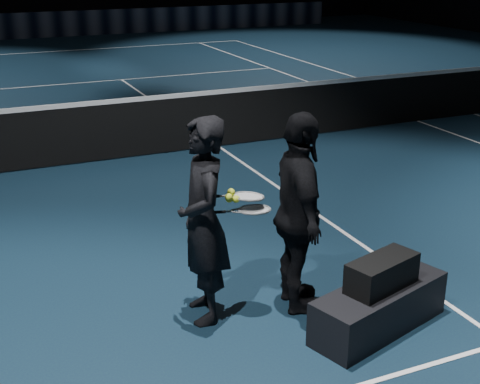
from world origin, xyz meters
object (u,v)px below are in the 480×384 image
object	(u,v)px
player_b	(299,214)
racket_upper	(248,196)
player_bench	(379,308)
racket_lower	(255,210)
racket_bag	(382,273)
tennis_balls	(232,197)
player_a	(203,221)

from	to	relation	value
player_b	racket_upper	size ratio (longest dim) A/B	2.70
player_bench	racket_lower	xyz separation A→B (m)	(-0.86, 0.72, 0.79)
racket_bag	player_b	world-z (taller)	player_b
player_b	tennis_balls	xyz separation A→B (m)	(-0.58, 0.14, 0.20)
racket_bag	player_a	distance (m)	1.58
player_b	racket_upper	distance (m)	0.49
player_b	racket_upper	world-z (taller)	player_b
player_bench	racket_bag	bearing A→B (deg)	0.00
tennis_balls	racket_bag	bearing A→B (deg)	-36.11
racket_lower	tennis_balls	size ratio (longest dim) A/B	5.67
racket_upper	tennis_balls	distance (m)	0.15
player_a	racket_bag	bearing A→B (deg)	66.86
player_bench	racket_lower	distance (m)	1.37
player_b	racket_lower	distance (m)	0.41
player_a	tennis_balls	size ratio (longest dim) A/B	15.31
racket_bag	player_b	distance (m)	0.87
racket_lower	racket_upper	size ratio (longest dim) A/B	1.00
player_bench	tennis_balls	xyz separation A→B (m)	(-1.05, 0.77, 0.92)
player_bench	player_a	xyz separation A→B (m)	(-1.30, 0.82, 0.72)
player_b	racket_lower	size ratio (longest dim) A/B	2.70
player_a	racket_lower	size ratio (longest dim) A/B	2.70
player_b	racket_lower	bearing A→B (deg)	90.88
player_a	racket_upper	size ratio (longest dim) A/B	2.70
player_b	racket_bag	bearing A→B (deg)	-128.99
racket_bag	racket_lower	xyz separation A→B (m)	(-0.86, 0.72, 0.46)
player_bench	player_a	world-z (taller)	player_a
player_a	racket_lower	world-z (taller)	player_a
player_bench	racket_upper	size ratio (longest dim) A/B	1.98
racket_bag	player_a	world-z (taller)	player_a
racket_bag	racket_lower	bearing A→B (deg)	122.96
racket_lower	racket_upper	xyz separation A→B (m)	(-0.04, 0.05, 0.11)
player_b	player_bench	bearing A→B (deg)	-128.99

